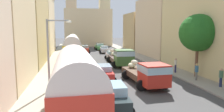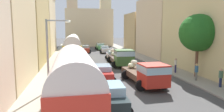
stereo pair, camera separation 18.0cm
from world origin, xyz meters
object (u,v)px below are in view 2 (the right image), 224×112
Objects in this scene: car_2 at (100,47)px; streetlamp_near at (51,48)px; car_3 at (112,97)px; car_5 at (86,49)px; pedestrian_2 at (196,71)px; car_4 at (103,72)px; parked_bus_0 at (74,83)px; pedestrian_3 at (221,77)px; car_0 at (113,55)px; car_1 at (105,49)px; pedestrian_0 at (176,65)px; parked_bus_2 at (73,44)px; parked_bus_1 at (72,49)px; cargo_truck_1 at (121,57)px; cargo_truck_0 at (147,73)px.

car_2 is 0.74× the size of streetlamp_near.
car_3 is 0.99× the size of car_5.
streetlamp_near is (-13.23, -0.95, 2.51)m from pedestrian_2.
car_5 is at bearing 91.02° from car_4.
car_5 is (2.38, 32.68, -1.39)m from parked_bus_0.
car_5 is at bearing 109.11° from pedestrian_3.
car_0 is 1.00× the size of car_5.
pedestrian_0 is at bearing -77.30° from car_1.
parked_bus_0 is 0.99× the size of parked_bus_2.
streetlamp_near is at bearing -93.78° from parked_bus_2.
parked_bus_1 is 2.05× the size of car_5.
car_1 is 2.18× the size of pedestrian_3.
car_5 is at bearing 81.28° from streetlamp_near.
car_2 is 33.72m from streetlamp_near.
parked_bus_1 reaches higher than car_1.
pedestrian_0 is (5.04, -11.56, 0.29)m from car_0.
car_1 is 23.25m from car_4.
pedestrian_3 is (5.88, -12.07, -0.26)m from cargo_truck_1.
pedestrian_2 is at bearing 5.75° from cargo_truck_0.
pedestrian_3 is (9.41, -4.79, 0.22)m from car_4.
parked_bus_1 reaches higher than car_2.
cargo_truck_1 reaches higher than car_4.
car_2 reaches higher than car_0.
parked_bus_1 is at bearing 130.79° from pedestrian_3.
car_4 is 2.49× the size of pedestrian_2.
pedestrian_2 is at bearing -70.84° from car_0.
pedestrian_2 is at bearing -63.32° from parked_bus_2.
pedestrian_2 is (5.13, -25.29, 0.28)m from car_1.
parked_bus_2 is 1.18× the size of cargo_truck_0.
parked_bus_0 is 4.64× the size of pedestrian_0.
parked_bus_2 reaches higher than car_2.
car_0 is (-0.13, 5.64, -0.51)m from cargo_truck_1.
parked_bus_2 is at bearing 128.71° from car_0.
cargo_truck_0 is at bearing 161.72° from pedestrian_3.
pedestrian_0 reaches higher than car_5.
pedestrian_2 is (11.50, 6.81, -1.15)m from parked_bus_0.
pedestrian_3 is 0.30× the size of streetlamp_near.
pedestrian_2 is at bearing 105.98° from pedestrian_3.
parked_bus_0 reaches higher than cargo_truck_1.
parked_bus_0 is 1.91× the size of car_2.
car_0 is 0.90× the size of car_4.
parked_bus_0 is 2.18× the size of car_1.
pedestrian_0 is at bearing 19.65° from streetlamp_near.
car_2 is 28.46m from pedestrian_0.
pedestrian_0 is (4.94, 4.20, -0.15)m from cargo_truck_0.
streetlamp_near is (-12.97, -4.63, 2.52)m from pedestrian_0.
car_3 reaches higher than car_4.
car_0 is at bearing 75.25° from car_4.
car_3 is at bearing -149.83° from pedestrian_2.
cargo_truck_1 is at bearing 52.62° from streetlamp_near.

